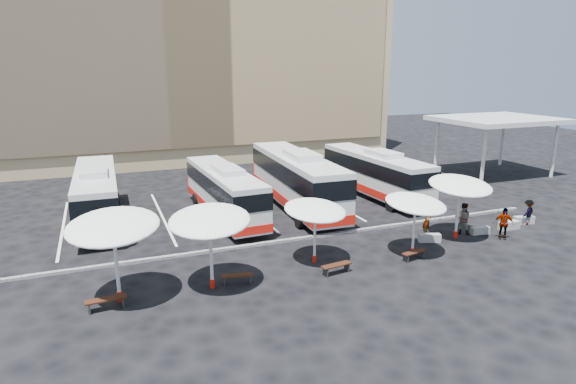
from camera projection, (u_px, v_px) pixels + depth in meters
name	position (u px, v px, depth m)	size (l,w,h in m)	color
ground	(291.00, 244.00, 26.82)	(120.00, 120.00, 0.00)	black
sandstone_building	(181.00, 38.00, 52.25)	(42.00, 18.25, 29.60)	tan
service_canopy	(497.00, 121.00, 43.16)	(10.00, 8.00, 5.20)	silver
curb_divider	(288.00, 240.00, 27.25)	(34.00, 0.25, 0.15)	black
bay_lines	(249.00, 207.00, 34.01)	(24.15, 12.00, 0.01)	white
bus_0	(97.00, 193.00, 30.26)	(2.86, 11.60, 3.67)	silver
bus_1	(224.00, 190.00, 31.34)	(2.95, 11.16, 3.51)	silver
bus_2	(296.00, 178.00, 33.40)	(3.46, 13.08, 4.12)	silver
bus_3	(375.00, 172.00, 36.28)	(3.09, 11.62, 3.65)	silver
sunshade_0	(113.00, 227.00, 19.52)	(4.66, 4.69, 3.91)	silver
sunshade_1	(210.00, 221.00, 20.78)	(4.63, 4.66, 3.72)	silver
sunshade_2	(315.00, 211.00, 23.69)	(3.92, 3.94, 3.23)	silver
sunshade_3	(416.00, 204.00, 24.69)	(4.08, 4.10, 3.28)	silver
sunshade_4	(460.00, 186.00, 27.09)	(3.63, 3.67, 3.65)	silver
wood_bench_0	(106.00, 301.00, 19.55)	(1.64, 0.53, 0.50)	black
wood_bench_1	(237.00, 277.00, 21.88)	(1.52, 0.70, 0.45)	black
wood_bench_2	(336.00, 266.00, 22.96)	(1.59, 0.62, 0.48)	black
wood_bench_3	(414.00, 253.00, 24.65)	(1.46, 0.64, 0.43)	black
conc_bench_0	(429.00, 238.00, 27.18)	(1.22, 0.41, 0.46)	gray
conc_bench_1	(480.00, 230.00, 28.45)	(1.14, 0.38, 0.43)	gray
conc_bench_2	(509.00, 225.00, 29.25)	(1.34, 0.45, 0.50)	gray
conc_bench_3	(524.00, 220.00, 30.29)	(1.30, 0.43, 0.49)	gray
passenger_0	(427.00, 221.00, 27.94)	(0.68, 0.45, 1.87)	black
passenger_1	(463.00, 218.00, 28.32)	(0.92, 0.71, 1.89)	black
passenger_2	(504.00, 223.00, 27.50)	(1.08, 0.45, 1.85)	black
passenger_3	(528.00, 212.00, 30.03)	(1.03, 0.59, 1.59)	black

